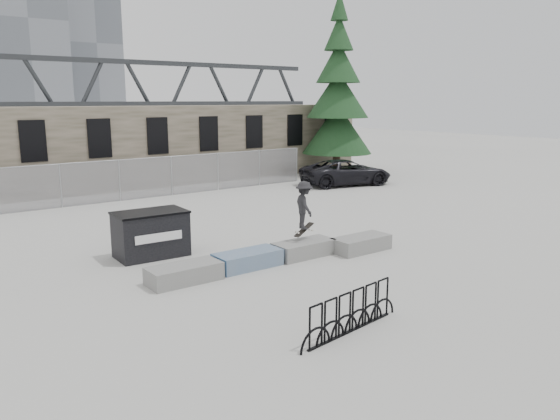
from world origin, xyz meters
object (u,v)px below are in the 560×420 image
(spruce_tree, at_px, (338,101))
(skateboarder, at_px, (304,205))
(planter_offset, at_px, (361,243))
(bike_rack, at_px, (351,312))
(suv, at_px, (346,172))
(planter_center_left, at_px, (248,259))
(planter_center_right, at_px, (304,248))
(dumpster, at_px, (151,234))
(planter_far_left, at_px, (184,273))

(spruce_tree, xyz_separation_m, skateboarder, (-13.73, -13.36, -3.18))
(planter_offset, height_order, bike_rack, bike_rack)
(bike_rack, relative_size, suv, 0.59)
(planter_center_left, height_order, skateboarder, skateboarder)
(planter_center_right, bearing_deg, planter_center_left, 178.02)
(planter_center_right, xyz_separation_m, suv, (11.26, 9.88, 0.47))
(planter_center_right, xyz_separation_m, dumpster, (-3.85, 2.88, 0.47))
(planter_center_right, xyz_separation_m, planter_offset, (1.87, -0.65, 0.00))
(suv, bearing_deg, planter_far_left, 137.50)
(planter_center_left, relative_size, skateboarder, 1.15)
(spruce_tree, distance_m, skateboarder, 19.42)
(planter_center_right, height_order, suv, suv)
(planter_offset, distance_m, skateboarder, 2.33)
(dumpster, bearing_deg, planter_center_left, -55.24)
(planter_center_right, height_order, planter_offset, same)
(planter_center_right, relative_size, skateboarder, 1.15)
(dumpster, height_order, skateboarder, skateboarder)
(bike_rack, distance_m, spruce_tree, 25.36)
(planter_far_left, bearing_deg, planter_offset, -6.14)
(planter_center_right, distance_m, suv, 14.99)
(skateboarder, bearing_deg, spruce_tree, -26.87)
(planter_offset, distance_m, dumpster, 6.74)
(planter_offset, height_order, skateboarder, skateboarder)
(planter_center_right, distance_m, skateboarder, 1.34)
(planter_offset, distance_m, bike_rack, 6.44)
(dumpster, relative_size, spruce_tree, 0.20)
(dumpster, relative_size, skateboarder, 1.29)
(suv, xyz_separation_m, skateboarder, (-11.12, -9.70, 0.85))
(bike_rack, xyz_separation_m, spruce_tree, (16.71, 18.58, 4.33))
(planter_far_left, height_order, spruce_tree, spruce_tree)
(bike_rack, bearing_deg, spruce_tree, 48.03)
(planter_center_left, height_order, suv, suv)
(skateboarder, bearing_deg, suv, -29.98)
(bike_rack, height_order, suv, suv)
(dumpster, bearing_deg, skateboarder, -31.50)
(dumpster, bearing_deg, spruce_tree, 33.56)
(planter_center_left, height_order, bike_rack, bike_rack)
(dumpster, height_order, suv, suv)
(planter_center_right, xyz_separation_m, spruce_tree, (13.87, 13.54, 4.50))
(planter_center_left, distance_m, suv, 16.57)
(dumpster, xyz_separation_m, bike_rack, (1.01, -7.91, -0.29))
(planter_offset, bearing_deg, skateboarder, 154.46)
(planter_center_left, xyz_separation_m, planter_offset, (3.96, -0.72, 0.00))
(planter_offset, bearing_deg, bike_rack, -137.03)
(planter_offset, bearing_deg, planter_center_left, 169.69)
(planter_center_left, xyz_separation_m, dumpster, (-1.77, 2.80, 0.47))
(planter_center_right, height_order, bike_rack, bike_rack)
(planter_far_left, xyz_separation_m, bike_rack, (1.34, -5.04, 0.18))
(suv, bearing_deg, planter_center_right, 146.17)
(planter_far_left, bearing_deg, skateboarder, 2.33)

